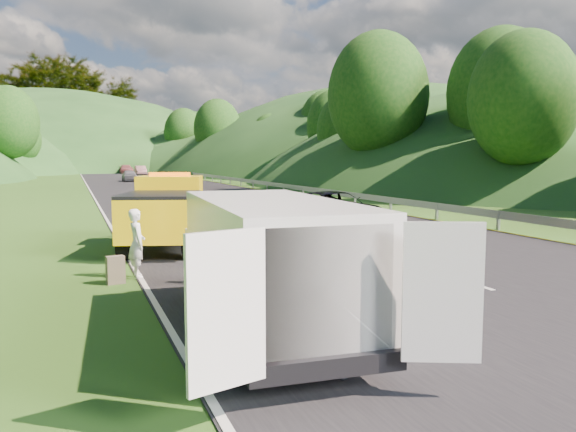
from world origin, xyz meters
name	(u,v)px	position (x,y,z in m)	size (l,w,h in m)	color
ground	(307,274)	(0.00, 0.00, 0.00)	(320.00, 320.00, 0.00)	#38661E
road_surface	(168,188)	(3.00, 40.00, 0.01)	(14.00, 200.00, 0.02)	black
guardrail	(213,181)	(10.30, 52.50, 0.00)	(0.06, 140.00, 1.52)	gray
tree_line_right	(290,178)	(23.00, 60.00, 0.00)	(14.00, 140.00, 14.00)	#2E5519
hills_backdrop	(122,169)	(6.50, 134.70, 0.00)	(201.00, 288.60, 44.00)	#2D5B23
tow_truck	(166,212)	(-2.62, 5.09, 1.15)	(3.51, 5.83, 2.36)	black
white_van	(268,258)	(-2.44, -4.09, 1.24)	(3.38, 6.34, 2.20)	black
woman	(138,278)	(-3.95, 1.02, 0.00)	(0.59, 0.43, 1.63)	silver
child	(207,285)	(-2.60, -0.34, 0.00)	(0.47, 0.37, 0.97)	#C2BF67
worker	(345,377)	(-2.11, -6.18, 0.00)	(1.07, 0.62, 1.66)	black
suitcase	(115,270)	(-4.48, 0.55, 0.32)	(0.39, 0.22, 0.64)	#645B4B
spare_tire	(353,359)	(-1.69, -5.60, 0.00)	(0.63, 0.63, 0.20)	black
passing_suv	(334,228)	(4.56, 7.93, 0.00)	(2.39, 5.19, 1.44)	black
dist_car_a	(130,182)	(1.03, 55.78, 0.00)	(1.62, 4.03, 1.37)	#4D4E53
dist_car_b	(141,175)	(5.00, 79.79, 0.00)	(1.55, 4.46, 1.47)	#7E5456
dist_car_c	(126,174)	(3.54, 88.20, 0.00)	(2.12, 5.20, 1.51)	brown
dist_car_d	(112,171)	(2.75, 112.65, 0.00)	(1.62, 4.03, 1.37)	#534B4E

